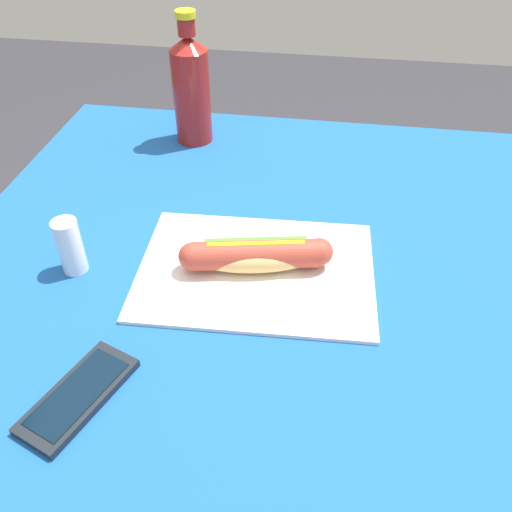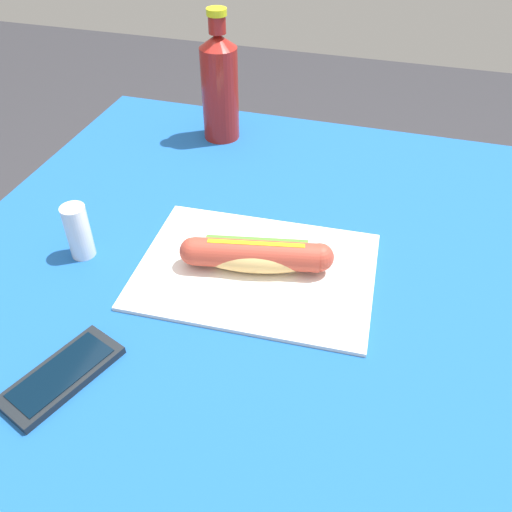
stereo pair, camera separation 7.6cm
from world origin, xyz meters
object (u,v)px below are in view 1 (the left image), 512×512
at_px(soda_bottle, 191,88).
at_px(salt_shaker, 70,246).
at_px(hot_dog, 256,255).
at_px(cell_phone, 79,395).

height_order(soda_bottle, salt_shaker, soda_bottle).
distance_m(soda_bottle, salt_shaker, 0.43).
relative_size(soda_bottle, salt_shaker, 2.89).
xyz_separation_m(hot_dog, salt_shaker, (-0.26, -0.04, 0.01)).
bearing_deg(soda_bottle, cell_phone, -88.39).
xyz_separation_m(hot_dog, soda_bottle, (-0.18, 0.38, 0.08)).
bearing_deg(cell_phone, salt_shaker, 114.10).
bearing_deg(cell_phone, soda_bottle, 91.61).
xyz_separation_m(soda_bottle, salt_shaker, (-0.08, -0.42, -0.07)).
bearing_deg(soda_bottle, salt_shaker, -100.53).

